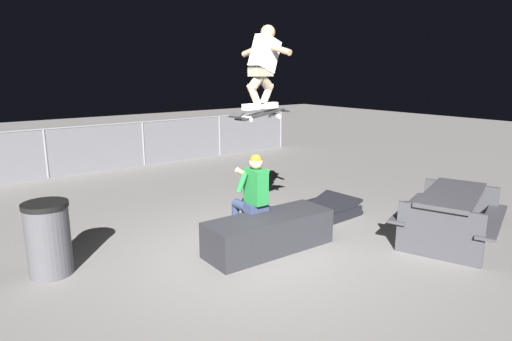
# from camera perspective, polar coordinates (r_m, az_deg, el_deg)

# --- Properties ---
(ground_plane) EXTENTS (40.00, 40.00, 0.00)m
(ground_plane) POSITION_cam_1_polar(r_m,az_deg,el_deg) (6.18, -0.10, -10.72)
(ground_plane) COLOR slate
(ledge_box_main) EXTENTS (1.88, 0.71, 0.50)m
(ledge_box_main) POSITION_cam_1_polar(r_m,az_deg,el_deg) (6.23, 1.70, -8.07)
(ledge_box_main) COLOR #28282D
(ledge_box_main) RESTS_ON ground
(person_sitting_on_ledge) EXTENTS (0.59, 0.76, 1.33)m
(person_sitting_on_ledge) POSITION_cam_1_polar(r_m,az_deg,el_deg) (6.36, -0.57, -2.94)
(person_sitting_on_ledge) COLOR #2D3856
(person_sitting_on_ledge) RESTS_ON ground
(skateboard) EXTENTS (1.04, 0.33, 0.14)m
(skateboard) POSITION_cam_1_polar(r_m,az_deg,el_deg) (6.12, 0.59, 7.30)
(skateboard) COLOR black
(skater_airborne) EXTENTS (0.63, 0.89, 1.12)m
(skater_airborne) POSITION_cam_1_polar(r_m,az_deg,el_deg) (6.14, 0.98, 13.74)
(skater_airborne) COLOR white
(kicker_ramp) EXTENTS (1.05, 0.91, 0.37)m
(kicker_ramp) POSITION_cam_1_polar(r_m,az_deg,el_deg) (7.84, 9.10, -5.22)
(kicker_ramp) COLOR black
(kicker_ramp) RESTS_ON ground
(picnic_table_back) EXTENTS (2.04, 1.82, 0.75)m
(picnic_table_back) POSITION_cam_1_polar(r_m,az_deg,el_deg) (7.05, 23.95, -4.55)
(picnic_table_back) COLOR #38383D
(picnic_table_back) RESTS_ON ground
(trash_bin) EXTENTS (0.54, 0.54, 0.92)m
(trash_bin) POSITION_cam_1_polar(r_m,az_deg,el_deg) (6.00, -25.33, -7.99)
(trash_bin) COLOR #47474C
(trash_bin) RESTS_ON ground
(fence_back) EXTENTS (12.05, 0.05, 1.17)m
(fence_back) POSITION_cam_1_polar(r_m,az_deg,el_deg) (11.61, -19.84, 2.94)
(fence_back) COLOR slate
(fence_back) RESTS_ON ground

